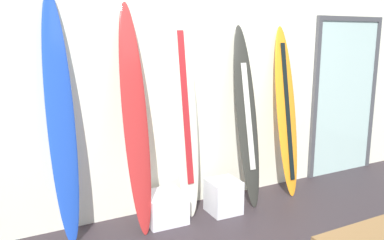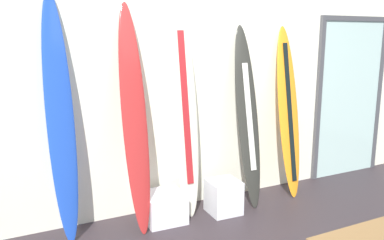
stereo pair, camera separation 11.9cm
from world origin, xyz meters
The scene contains 10 objects.
wall_back centered at (0.00, 1.30, 1.40)m, with size 7.20×0.20×2.80m, color silver.
surfboard_cobalt centered at (-1.48, 1.00, 1.11)m, with size 0.26×0.38×2.23m.
surfboard_crimson centered at (-0.83, 0.92, 1.06)m, with size 0.25×0.49×2.15m.
surfboard_ivory centered at (-0.27, 1.00, 1.11)m, with size 0.30×0.37×2.24m.
surfboard_charcoal centered at (0.45, 0.93, 0.97)m, with size 0.26×0.47×1.96m.
surfboard_sunset centered at (1.04, 0.96, 0.98)m, with size 0.28×0.42×1.95m.
display_block_left centered at (-0.55, 0.91, 0.15)m, with size 0.40×0.40×0.29m.
display_block_center centered at (0.09, 0.81, 0.18)m, with size 0.33×0.33×0.35m.
glass_door centered at (2.23, 1.18, 1.07)m, with size 1.15×0.06×2.08m.
bench centered at (0.33, -0.87, 0.41)m, with size 0.97×0.35×0.47m.
Camera 1 is at (-2.10, -2.58, 1.83)m, focal length 37.91 mm.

